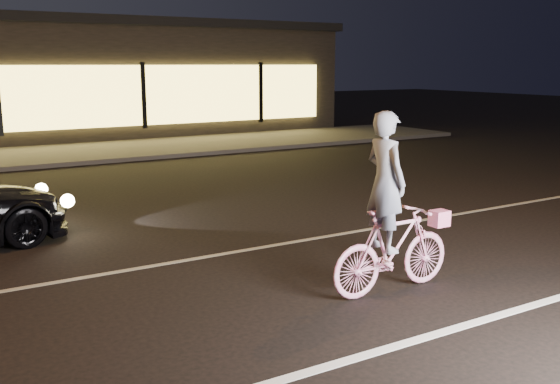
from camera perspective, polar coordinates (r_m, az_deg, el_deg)
ground at (r=6.69m, az=-7.41°, el=-11.67°), size 90.00×90.00×0.00m
lane_stripe_near at (r=5.48m, az=-0.84°, el=-17.09°), size 60.00×0.12×0.01m
lane_stripe_far at (r=8.45m, az=-12.89°, el=-6.82°), size 60.00×0.10×0.01m
sidewalk at (r=18.99m, az=-23.33°, el=2.88°), size 30.00×4.00×0.12m
cyclist at (r=7.33m, az=10.10°, el=-3.41°), size 1.69×0.58×2.13m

